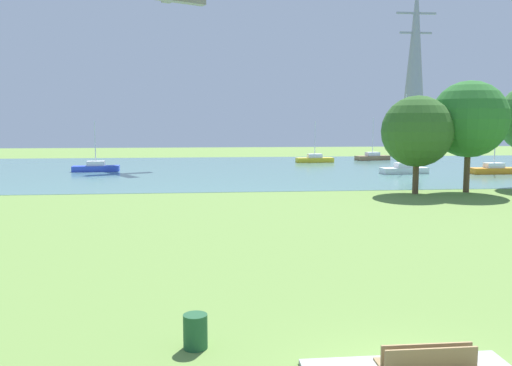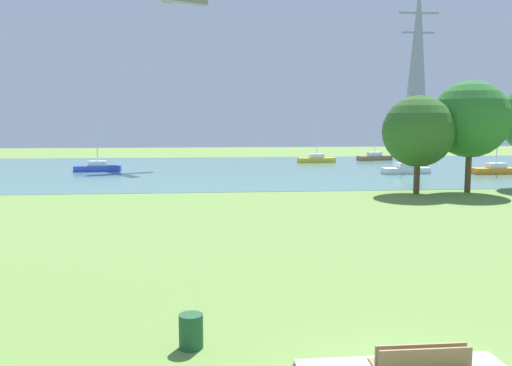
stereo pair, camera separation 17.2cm
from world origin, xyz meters
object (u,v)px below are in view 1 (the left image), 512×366
(litter_bin, at_px, (195,331))
(electricity_pylon, at_px, (415,67))
(sailboat_yellow, at_px, (315,159))
(sailboat_blue, at_px, (96,167))
(tree_east_far, at_px, (469,119))
(sailboat_brown, at_px, (372,157))
(sailboat_orange, at_px, (494,169))
(bench_facing_water, at_px, (423,366))
(tree_west_far, at_px, (417,131))
(sailboat_white, at_px, (404,169))

(litter_bin, distance_m, electricity_pylon, 79.91)
(sailboat_yellow, relative_size, electricity_pylon, 0.19)
(sailboat_yellow, bearing_deg, litter_bin, -104.74)
(sailboat_blue, relative_size, tree_east_far, 0.65)
(sailboat_brown, xyz_separation_m, electricity_pylon, (10.38, 11.78, 13.44))
(sailboat_orange, xyz_separation_m, electricity_pylon, (4.36, 32.03, 13.42))
(litter_bin, relative_size, sailboat_blue, 0.15)
(bench_facing_water, relative_size, sailboat_blue, 0.34)
(litter_bin, xyz_separation_m, electricity_pylon, (33.90, 71.09, 13.49))
(tree_west_far, distance_m, electricity_pylon, 50.08)
(litter_bin, distance_m, tree_east_far, 32.87)
(sailboat_orange, bearing_deg, bench_facing_water, -121.23)
(sailboat_white, bearing_deg, litter_bin, -117.14)
(sailboat_white, bearing_deg, electricity_pylon, 66.70)
(sailboat_white, height_order, sailboat_blue, sailboat_white)
(litter_bin, relative_size, tree_west_far, 0.11)
(sailboat_yellow, xyz_separation_m, sailboat_blue, (-25.75, -10.36, 0.00))
(sailboat_brown, xyz_separation_m, sailboat_white, (-2.96, -19.21, 0.03))
(sailboat_brown, height_order, electricity_pylon, electricity_pylon)
(sailboat_orange, distance_m, sailboat_brown, 21.13)
(sailboat_yellow, distance_m, tree_east_far, 31.10)
(tree_west_far, bearing_deg, tree_east_far, 5.34)
(bench_facing_water, bearing_deg, electricity_pylon, 68.13)
(sailboat_blue, bearing_deg, tree_west_far, -37.26)
(bench_facing_water, relative_size, litter_bin, 2.25)
(sailboat_yellow, bearing_deg, bench_facing_water, -100.02)
(litter_bin, distance_m, sailboat_yellow, 57.96)
(bench_facing_water, relative_size, tree_east_far, 0.22)
(sailboat_orange, relative_size, sailboat_white, 0.91)
(bench_facing_water, xyz_separation_m, electricity_pylon, (29.47, 73.44, 13.42))
(bench_facing_water, distance_m, sailboat_yellow, 59.31)
(sailboat_blue, bearing_deg, tree_east_far, -32.91)
(sailboat_white, relative_size, tree_west_far, 1.12)
(tree_east_far, xyz_separation_m, electricity_pylon, (14.12, 45.32, 8.49))
(sailboat_white, bearing_deg, sailboat_brown, 81.24)
(tree_east_far, height_order, electricity_pylon, electricity_pylon)
(sailboat_yellow, xyz_separation_m, electricity_pylon, (19.16, 15.03, 13.45))
(tree_west_far, height_order, electricity_pylon, electricity_pylon)
(sailboat_yellow, height_order, sailboat_white, sailboat_white)
(bench_facing_water, bearing_deg, sailboat_orange, 58.77)
(sailboat_brown, relative_size, sailboat_blue, 1.09)
(sailboat_white, bearing_deg, sailboat_yellow, 110.02)
(litter_bin, relative_size, electricity_pylon, 0.03)
(tree_west_far, relative_size, electricity_pylon, 0.26)
(sailboat_yellow, relative_size, sailboat_white, 0.67)
(tree_east_far, bearing_deg, litter_bin, -127.50)
(litter_bin, height_order, tree_west_far, tree_west_far)
(sailboat_yellow, relative_size, tree_west_far, 0.75)
(sailboat_orange, height_order, tree_east_far, tree_east_far)
(bench_facing_water, xyz_separation_m, tree_west_far, (11.26, 27.74, 4.06))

